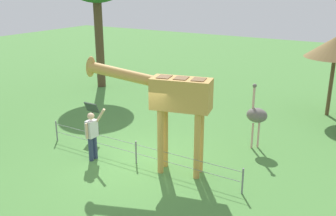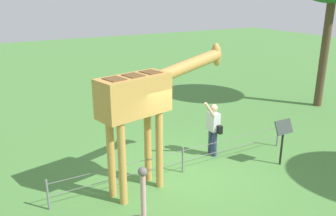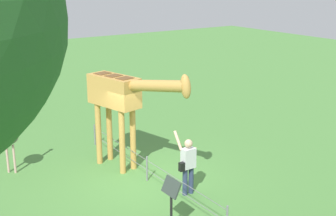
# 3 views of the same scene
# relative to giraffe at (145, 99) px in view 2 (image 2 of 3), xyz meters

# --- Properties ---
(ground_plane) EXTENTS (60.00, 60.00, 0.00)m
(ground_plane) POSITION_rel_giraffe_xyz_m (1.14, 0.10, -2.28)
(ground_plane) COLOR #4C843D
(giraffe) EXTENTS (3.86, 1.35, 3.36)m
(giraffe) POSITION_rel_giraffe_xyz_m (0.00, 0.00, 0.00)
(giraffe) COLOR #C69347
(giraffe) RESTS_ON ground_plane
(visitor) EXTENTS (0.58, 0.58, 1.75)m
(visitor) POSITION_rel_giraffe_xyz_m (2.47, 0.64, -1.38)
(visitor) COLOR navy
(visitor) RESTS_ON ground_plane
(info_sign) EXTENTS (0.56, 0.21, 1.32)m
(info_sign) POSITION_rel_giraffe_xyz_m (3.78, -0.80, -1.33)
(info_sign) COLOR black
(info_sign) RESTS_ON ground_plane
(wire_fence) EXTENTS (7.05, 0.05, 0.75)m
(wire_fence) POSITION_rel_giraffe_xyz_m (1.14, 0.16, -1.88)
(wire_fence) COLOR slate
(wire_fence) RESTS_ON ground_plane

